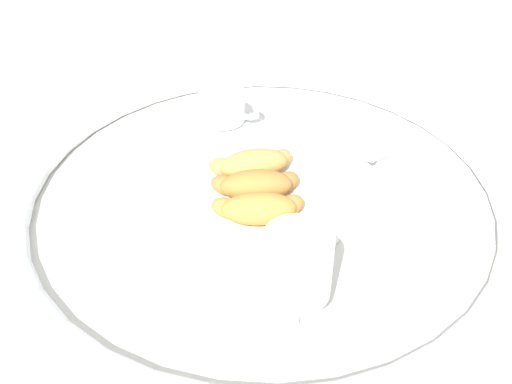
{
  "coord_description": "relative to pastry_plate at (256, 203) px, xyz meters",
  "views": [
    {
      "loc": [
        -0.03,
        -0.72,
        0.59
      ],
      "look_at": [
        -0.01,
        -0.02,
        0.03
      ],
      "focal_mm": 45.31,
      "sensor_mm": 36.0,
      "label": 1
    }
  ],
  "objects": [
    {
      "name": "croissant_small",
      "position": [
        -0.0,
        0.0,
        0.03
      ],
      "size": [
        0.14,
        0.07,
        0.04
      ],
      "color": "#BC7A38",
      "rests_on": "pastry_plate"
    },
    {
      "name": "coffee_cup_far",
      "position": [
        0.18,
        0.13,
        0.02
      ],
      "size": [
        0.14,
        0.14,
        0.06
      ],
      "color": "white",
      "rests_on": "ground_plane"
    },
    {
      "name": "croissant_extra",
      "position": [
        -0.0,
        0.05,
        0.03
      ],
      "size": [
        0.13,
        0.08,
        0.04
      ],
      "color": "#D6994C",
      "rests_on": "pastry_plate"
    },
    {
      "name": "croissant_large",
      "position": [
        0.0,
        -0.05,
        0.03
      ],
      "size": [
        0.14,
        0.07,
        0.04
      ],
      "color": "#CC893D",
      "rests_on": "pastry_plate"
    },
    {
      "name": "pastry_plate",
      "position": [
        0.0,
        0.0,
        0.0
      ],
      "size": [
        0.26,
        0.26,
        0.02
      ],
      "color": "white",
      "rests_on": "ground_plane"
    },
    {
      "name": "folded_napkin",
      "position": [
        0.24,
        -0.06,
        -0.01
      ],
      "size": [
        0.15,
        0.15,
        0.01
      ],
      "primitive_type": "cube",
      "rotation": [
        0.0,
        0.0,
        0.47
      ],
      "color": "silver",
      "rests_on": "ground_plane"
    },
    {
      "name": "coffee_cup_near",
      "position": [
        -0.05,
        0.23,
        0.02
      ],
      "size": [
        0.14,
        0.14,
        0.06
      ],
      "color": "white",
      "rests_on": "ground_plane"
    },
    {
      "name": "table_chrome_rim",
      "position": [
        0.01,
        0.02,
        0.0
      ],
      "size": [
        0.69,
        0.69,
        0.02
      ],
      "primitive_type": "torus",
      "color": "silver",
      "rests_on": "ground_plane"
    },
    {
      "name": "juice_glass_left",
      "position": [
        0.04,
        -0.21,
        0.08
      ],
      "size": [
        0.08,
        0.08,
        0.14
      ],
      "color": "white",
      "rests_on": "ground_plane"
    },
    {
      "name": "ground_plane",
      "position": [
        0.01,
        0.02,
        -0.01
      ],
      "size": [
        2.2,
        2.2,
        0.0
      ],
      "primitive_type": "plane",
      "color": "silver"
    }
  ]
}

